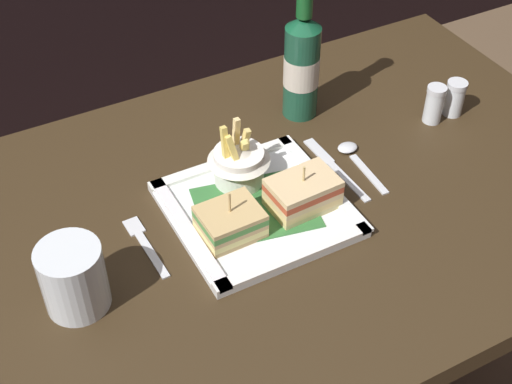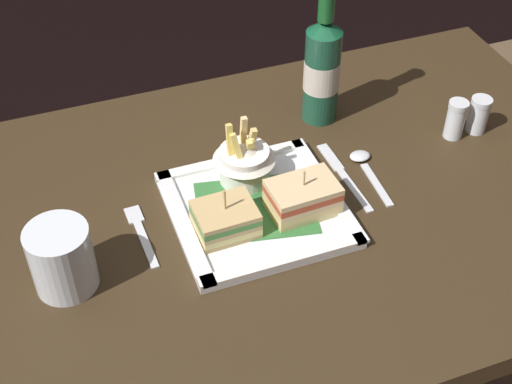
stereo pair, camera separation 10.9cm
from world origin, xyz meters
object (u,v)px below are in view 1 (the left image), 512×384
(salt_shaker, at_px, (434,106))
(pepper_shaker, at_px, (454,100))
(knife, at_px, (334,166))
(spoon, at_px, (353,155))
(sandwich_half_right, at_px, (303,193))
(square_plate, at_px, (258,209))
(fries_cup, at_px, (239,161))
(dining_table, at_px, (254,259))
(beer_bottle, at_px, (302,63))
(fork, at_px, (144,243))
(water_glass, at_px, (74,281))
(sandwich_half_left, at_px, (230,222))

(salt_shaker, distance_m, pepper_shaker, 0.05)
(knife, height_order, spoon, spoon)
(sandwich_half_right, bearing_deg, square_plate, 155.00)
(fries_cup, bearing_deg, dining_table, -95.95)
(knife, bearing_deg, beer_bottle, 80.03)
(beer_bottle, distance_m, pepper_shaker, 0.28)
(fries_cup, distance_m, spoon, 0.21)
(knife, bearing_deg, sandwich_half_right, -147.20)
(fries_cup, bearing_deg, fork, -164.90)
(fries_cup, bearing_deg, beer_bottle, 33.92)
(water_glass, xyz_separation_m, knife, (0.46, 0.08, -0.04))
(sandwich_half_right, xyz_separation_m, pepper_shaker, (0.37, 0.09, -0.01))
(square_plate, relative_size, pepper_shaker, 3.83)
(fork, xyz_separation_m, spoon, (0.38, 0.02, 0.00))
(fries_cup, relative_size, fork, 0.82)
(sandwich_half_left, height_order, water_glass, water_glass)
(beer_bottle, distance_m, water_glass, 0.54)
(fork, xyz_separation_m, pepper_shaker, (0.61, 0.04, 0.03))
(sandwich_half_right, height_order, beer_bottle, beer_bottle)
(square_plate, distance_m, beer_bottle, 0.29)
(dining_table, bearing_deg, sandwich_half_left, -149.15)
(knife, xyz_separation_m, pepper_shaker, (0.27, 0.03, 0.03))
(sandwich_half_left, bearing_deg, fork, 158.08)
(square_plate, bearing_deg, salt_shaker, 9.10)
(dining_table, relative_size, sandwich_half_left, 13.69)
(beer_bottle, xyz_separation_m, knife, (-0.03, -0.16, -0.10))
(dining_table, height_order, square_plate, square_plate)
(sandwich_half_right, height_order, pepper_shaker, sandwich_half_right)
(fries_cup, distance_m, water_glass, 0.32)
(beer_bottle, height_order, pepper_shaker, beer_bottle)
(fries_cup, height_order, water_glass, fries_cup)
(sandwich_half_right, bearing_deg, fries_cup, 121.38)
(sandwich_half_left, bearing_deg, square_plate, 25.00)
(water_glass, bearing_deg, spoon, 9.42)
(dining_table, bearing_deg, knife, 10.17)
(square_plate, relative_size, sandwich_half_left, 2.81)
(fries_cup, relative_size, water_glass, 1.10)
(knife, relative_size, spoon, 1.30)
(spoon, bearing_deg, knife, -171.38)
(knife, bearing_deg, dining_table, -169.83)
(square_plate, xyz_separation_m, fries_cup, (0.00, 0.07, 0.05))
(square_plate, xyz_separation_m, sandwich_half_right, (0.06, -0.03, 0.03))
(sandwich_half_right, height_order, water_glass, water_glass)
(sandwich_half_left, distance_m, water_glass, 0.24)
(beer_bottle, xyz_separation_m, water_glass, (-0.49, -0.23, -0.06))
(knife, distance_m, spoon, 0.04)
(sandwich_half_left, distance_m, beer_bottle, 0.34)
(fries_cup, bearing_deg, sandwich_half_left, -123.38)
(dining_table, bearing_deg, pepper_shaker, 7.34)
(beer_bottle, bearing_deg, water_glass, -154.25)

